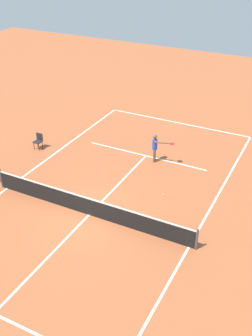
% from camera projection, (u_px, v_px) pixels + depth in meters
% --- Properties ---
extents(ground_plane, '(60.00, 60.00, 0.00)m').
position_uv_depth(ground_plane, '(89.00, 215.00, 19.33)').
color(ground_plane, '#AD5933').
extents(court_lines, '(9.95, 23.33, 0.01)m').
position_uv_depth(court_lines, '(89.00, 215.00, 19.33)').
color(court_lines, white).
rests_on(court_lines, ground).
extents(tennis_net, '(10.55, 0.10, 1.07)m').
position_uv_depth(tennis_net, '(89.00, 206.00, 19.08)').
color(tennis_net, '#4C4C51').
rests_on(tennis_net, ground).
extents(player_serving, '(1.31, 0.45, 1.69)m').
position_uv_depth(player_serving, '(156.00, 146.00, 23.14)').
color(player_serving, brown).
rests_on(player_serving, ground).
extents(tennis_ball, '(0.07, 0.07, 0.07)m').
position_uv_depth(tennis_ball, '(163.00, 195.00, 20.69)').
color(tennis_ball, '#CCE033').
rests_on(tennis_ball, ground).
extents(courtside_chair_mid, '(0.44, 0.46, 0.95)m').
position_uv_depth(courtside_chair_mid, '(38.00, 140.00, 24.76)').
color(courtside_chair_mid, '#262626').
rests_on(courtside_chair_mid, ground).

